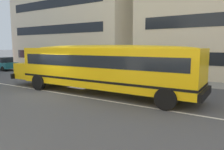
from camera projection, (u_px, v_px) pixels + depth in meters
The scene contains 6 objects.
ground_plane at pixel (56, 92), 13.86m from camera, with size 400.00×400.00×0.00m, color #4C4C4F.
sidewalk_far at pixel (122, 77), 20.95m from camera, with size 120.00×3.00×0.01m, color gray.
lane_centreline at pixel (56, 92), 13.86m from camera, with size 110.00×0.16×0.01m, color silver.
school_bus at pixel (100, 65), 13.36m from camera, with size 13.62×3.22×3.04m.
parked_car_teal_under_tree at pixel (3, 63), 27.19m from camera, with size 3.96×1.99×1.64m.
parked_car_red_near_corner at pixel (48, 67), 22.45m from camera, with size 3.93×1.95×1.64m.
Camera 1 is at (10.39, -9.49, 2.92)m, focal length 34.50 mm.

